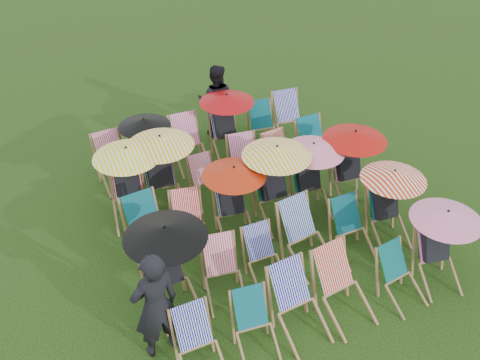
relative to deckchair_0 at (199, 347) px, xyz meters
name	(u,v)px	position (x,y,z in m)	size (l,w,h in m)	color
ground	(257,228)	(1.91, 2.26, -0.44)	(100.00, 100.00, 0.00)	black
deckchair_0	(199,347)	(0.00, 0.00, 0.00)	(0.60, 0.82, 0.88)	#936A44
deckchair_1	(256,328)	(0.80, 0.00, -0.02)	(0.62, 0.82, 0.84)	#936A44
deckchair_2	(300,305)	(1.50, 0.04, 0.06)	(0.74, 0.97, 0.99)	#936A44
deckchair_3	(344,288)	(2.23, 0.05, 0.07)	(0.80, 1.02, 1.02)	#936A44
deckchair_4	(402,277)	(3.19, -0.05, -0.02)	(0.66, 0.84, 0.84)	#936A44
deckchair_5	(440,246)	(3.94, 0.06, 0.23)	(1.07, 1.14, 1.27)	#936A44
deckchair_6	(169,268)	(0.00, 1.22, 0.31)	(1.20, 1.29, 1.42)	#936A44
deckchair_7	(223,273)	(0.78, 1.08, 0.01)	(0.71, 0.90, 0.90)	#936A44
deckchair_8	(265,257)	(1.51, 1.16, -0.03)	(0.56, 0.77, 0.82)	#936A44
deckchair_9	(307,237)	(2.29, 1.22, 0.07)	(0.81, 1.03, 1.02)	#936A44
deckchair_10	(353,231)	(3.08, 1.10, 0.01)	(0.61, 0.84, 0.90)	#936A44
deckchair_11	(390,204)	(3.85, 1.21, 0.24)	(1.08, 1.14, 1.29)	#936A44
deckchair_12	(150,232)	(0.02, 2.36, 0.07)	(0.78, 1.00, 1.01)	#936A44
deckchair_13	(189,224)	(0.69, 2.36, 0.01)	(0.73, 0.92, 0.89)	#936A44
deckchair_14	(234,200)	(1.50, 2.37, 0.24)	(1.08, 1.14, 1.28)	#936A44
deckchair_15	(276,183)	(2.34, 2.43, 0.32)	(1.20, 1.25, 1.43)	#936A44
deckchair_16	(311,176)	(3.04, 2.42, 0.26)	(1.11, 1.16, 1.32)	#936A44
deckchair_17	(352,165)	(3.88, 2.39, 0.29)	(1.16, 1.21, 1.38)	#936A44
deckchair_18	(128,183)	(-0.02, 3.48, 0.30)	(1.17, 1.24, 1.39)	#936A44
deckchair_19	(162,172)	(0.61, 3.56, 0.31)	(1.20, 1.26, 1.42)	#936A44
deckchair_20	(206,181)	(1.39, 3.40, -0.03)	(0.57, 0.77, 0.81)	#936A44
deckchair_21	(247,165)	(2.26, 3.50, 0.04)	(0.72, 0.94, 0.96)	#936A44
deckchair_22	(282,158)	(3.02, 3.49, 0.00)	(0.66, 0.86, 0.87)	#936A44
deckchair_23	(317,147)	(3.80, 3.50, 0.05)	(0.66, 0.91, 0.98)	#936A44
deckchair_24	(114,162)	(-0.03, 4.62, 0.04)	(0.72, 0.94, 0.96)	#936A44
deckchair_25	(146,147)	(0.62, 4.67, 0.19)	(1.01, 1.05, 1.20)	#936A44
deckchair_26	(189,144)	(1.50, 4.62, 0.06)	(0.68, 0.93, 0.99)	#936A44
deckchair_27	(227,124)	(2.36, 4.71, 0.26)	(1.12, 1.18, 1.33)	#936A44
deckchair_28	(264,127)	(3.21, 4.68, 0.02)	(0.69, 0.89, 0.91)	#936A44
deckchair_29	(291,119)	(3.85, 4.66, 0.06)	(0.73, 0.97, 1.01)	#936A44
person_left	(156,306)	(-0.39, 0.51, 0.45)	(0.64, 0.42, 1.77)	black
person_rear	(216,101)	(2.45, 5.54, 0.38)	(0.80, 0.62, 1.64)	black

